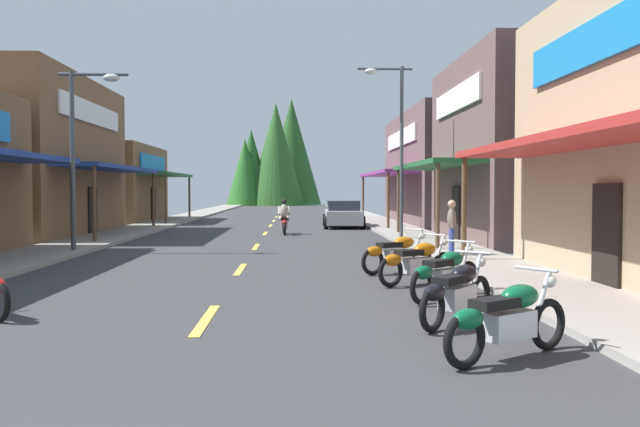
# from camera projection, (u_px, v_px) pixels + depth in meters

# --- Properties ---
(ground) EXTENTS (10.11, 96.19, 0.10)m
(ground) POSITION_uv_depth(u_px,v_px,m) (270.00, 228.00, 35.00)
(ground) COLOR #38383A
(sidewalk_left) EXTENTS (2.40, 96.19, 0.12)m
(sidewalk_left) POSITION_uv_depth(u_px,v_px,m) (151.00, 226.00, 34.76)
(sidewalk_left) COLOR gray
(sidewalk_left) RESTS_ON ground
(sidewalk_right) EXTENTS (2.40, 96.19, 0.12)m
(sidewalk_right) POSITION_uv_depth(u_px,v_px,m) (387.00, 225.00, 35.23)
(sidewalk_right) COLOR #9E9991
(sidewalk_right) RESTS_ON ground
(centerline_dashes) EXTENTS (0.16, 71.65, 0.01)m
(centerline_dashes) POSITION_uv_depth(u_px,v_px,m) (272.00, 223.00, 38.52)
(centerline_dashes) COLOR #E0C64C
(centerline_dashes) RESTS_ON ground
(storefront_left_middle) EXTENTS (8.36, 11.40, 6.75)m
(storefront_left_middle) POSITION_uv_depth(u_px,v_px,m) (15.00, 157.00, 28.38)
(storefront_left_middle) COLOR brown
(storefront_left_middle) RESTS_ON ground
(storefront_left_far) EXTENTS (8.24, 9.61, 4.67)m
(storefront_left_far) POSITION_uv_depth(u_px,v_px,m) (101.00, 184.00, 40.63)
(storefront_left_far) COLOR brown
(storefront_left_far) RESTS_ON ground
(storefront_right_middle) EXTENTS (9.90, 9.28, 6.89)m
(storefront_right_middle) POSITION_uv_depth(u_px,v_px,m) (563.00, 151.00, 24.96)
(storefront_right_middle) COLOR brown
(storefront_right_middle) RESTS_ON ground
(storefront_right_far) EXTENTS (9.71, 13.66, 6.30)m
(storefront_right_far) POSITION_uv_depth(u_px,v_px,m) (469.00, 169.00, 38.04)
(storefront_right_far) COLOR brown
(storefront_right_far) RESTS_ON ground
(streetlamp_left) EXTENTS (2.11, 0.30, 5.59)m
(streetlamp_left) POSITION_uv_depth(u_px,v_px,m) (84.00, 133.00, 20.18)
(streetlamp_left) COLOR #474C51
(streetlamp_left) RESTS_ON ground
(streetlamp_right) EXTENTS (2.11, 0.30, 6.70)m
(streetlamp_right) POSITION_uv_depth(u_px,v_px,m) (394.00, 129.00, 25.35)
(streetlamp_right) COLOR #474C51
(streetlamp_right) RESTS_ON ground
(motorcycle_parked_right_0) EXTENTS (1.84, 1.27, 1.04)m
(motorcycle_parked_right_0) POSITION_uv_depth(u_px,v_px,m) (507.00, 318.00, 7.66)
(motorcycle_parked_right_0) COLOR black
(motorcycle_parked_right_0) RESTS_ON ground
(motorcycle_parked_right_1) EXTENTS (1.47, 1.68, 1.04)m
(motorcycle_parked_right_1) POSITION_uv_depth(u_px,v_px,m) (457.00, 291.00, 9.67)
(motorcycle_parked_right_1) COLOR black
(motorcycle_parked_right_1) RESTS_ON ground
(motorcycle_parked_right_2) EXTENTS (1.60, 1.56, 1.04)m
(motorcycle_parked_right_2) POSITION_uv_depth(u_px,v_px,m) (445.00, 273.00, 11.82)
(motorcycle_parked_right_2) COLOR black
(motorcycle_parked_right_2) RESTS_ON ground
(motorcycle_parked_right_3) EXTENTS (1.85, 1.26, 1.04)m
(motorcycle_parked_right_3) POSITION_uv_depth(u_px,v_px,m) (417.00, 261.00, 13.73)
(motorcycle_parked_right_3) COLOR black
(motorcycle_parked_right_3) RESTS_ON ground
(motorcycle_parked_right_4) EXTENTS (1.87, 1.21, 1.04)m
(motorcycle_parked_right_4) POSITION_uv_depth(u_px,v_px,m) (397.00, 253.00, 15.61)
(motorcycle_parked_right_4) COLOR black
(motorcycle_parked_right_4) RESTS_ON ground
(rider_cruising_lead) EXTENTS (0.60, 2.14, 1.57)m
(rider_cruising_lead) POSITION_uv_depth(u_px,v_px,m) (284.00, 220.00, 29.13)
(rider_cruising_lead) COLOR black
(rider_cruising_lead) RESTS_ON ground
(pedestrian_by_shop) EXTENTS (0.30, 0.57, 1.68)m
(pedestrian_by_shop) POSITION_uv_depth(u_px,v_px,m) (452.00, 225.00, 18.80)
(pedestrian_by_shop) COLOR #333F8C
(pedestrian_by_shop) RESTS_ON ground
(parked_car_curbside) EXTENTS (2.15, 4.34, 1.40)m
(parked_car_curbside) POSITION_uv_depth(u_px,v_px,m) (343.00, 214.00, 34.35)
(parked_car_curbside) COLOR silver
(parked_car_curbside) RESTS_ON ground
(treeline_backdrop) EXTENTS (11.96, 11.70, 13.96)m
(treeline_backdrop) POSITION_uv_depth(u_px,v_px,m) (277.00, 156.00, 84.37)
(treeline_backdrop) COLOR #245223
(treeline_backdrop) RESTS_ON ground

